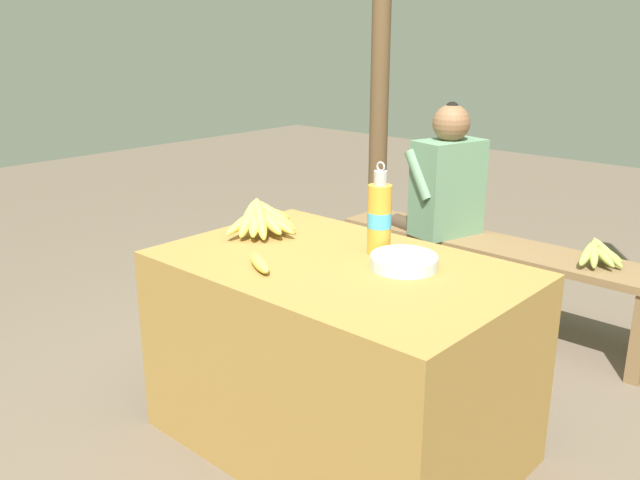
{
  "coord_description": "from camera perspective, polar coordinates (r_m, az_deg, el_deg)",
  "views": [
    {
      "loc": [
        1.39,
        -1.63,
        1.44
      ],
      "look_at": [
        -0.13,
        0.05,
        0.73
      ],
      "focal_mm": 38.0,
      "sensor_mm": 36.0,
      "label": 1
    }
  ],
  "objects": [
    {
      "name": "banana_bunch_green",
      "position": [
        3.21,
        22.42,
        -0.97
      ],
      "size": [
        0.17,
        0.26,
        0.13
      ],
      "color": "#4C381E",
      "rests_on": "wooden_bench"
    },
    {
      "name": "market_counter",
      "position": [
        2.4,
        1.54,
        -9.7
      ],
      "size": [
        1.22,
        0.79,
        0.69
      ],
      "color": "olive",
      "rests_on": "ground_plane"
    },
    {
      "name": "water_bottle",
      "position": [
        2.33,
        5.02,
        1.9
      ],
      "size": [
        0.08,
        0.08,
        0.32
      ],
      "color": "gold",
      "rests_on": "market_counter"
    },
    {
      "name": "banana_bunch_ripe",
      "position": [
        2.55,
        -4.78,
        1.89
      ],
      "size": [
        0.21,
        0.34,
        0.15
      ],
      "color": "#4C381E",
      "rests_on": "market_counter"
    },
    {
      "name": "wooden_bench",
      "position": [
        3.44,
        14.59,
        -1.34
      ],
      "size": [
        1.67,
        0.32,
        0.44
      ],
      "color": "brown",
      "rests_on": "ground_plane"
    },
    {
      "name": "support_post_near",
      "position": [
        4.06,
        5.09,
        14.07
      ],
      "size": [
        0.11,
        0.11,
        2.41
      ],
      "color": "brown",
      "rests_on": "ground_plane"
    },
    {
      "name": "serving_bowl",
      "position": [
        2.22,
        7.08,
        -1.74
      ],
      "size": [
        0.22,
        0.22,
        0.05
      ],
      "color": "silver",
      "rests_on": "market_counter"
    },
    {
      "name": "seated_vendor",
      "position": [
        3.5,
        10.13,
        3.88
      ],
      "size": [
        0.46,
        0.43,
        1.1
      ],
      "rotation": [
        0.0,
        0.0,
        2.87
      ],
      "color": "#473828",
      "rests_on": "ground_plane"
    },
    {
      "name": "ground_plane",
      "position": [
        2.58,
        1.48,
        -16.54
      ],
      "size": [
        12.0,
        12.0,
        0.0
      ],
      "primitive_type": "plane",
      "color": "brown"
    },
    {
      "name": "loose_banana_front",
      "position": [
        2.21,
        -5.12,
        -1.95
      ],
      "size": [
        0.18,
        0.12,
        0.04
      ],
      "rotation": [
        0.0,
        0.0,
        -0.49
      ],
      "color": "#E0C64C",
      "rests_on": "market_counter"
    }
  ]
}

